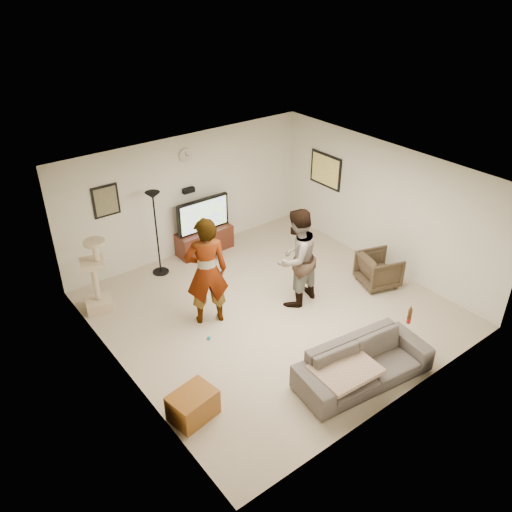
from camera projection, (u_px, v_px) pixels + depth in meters
floor at (272, 310)px, 9.24m from camera, size 5.50×5.50×0.02m
ceiling at (275, 177)px, 7.97m from camera, size 5.50×5.50×0.02m
wall_back at (187, 195)px, 10.49m from camera, size 5.50×0.04×2.50m
wall_front at (407, 331)px, 6.72m from camera, size 5.50×0.04×2.50m
wall_left at (119, 308)px, 7.16m from camera, size 0.04×5.50×2.50m
wall_right at (383, 206)px, 10.05m from camera, size 0.04×5.50×2.50m
wall_clock at (185, 155)px, 10.04m from camera, size 0.26×0.04×0.26m
wall_speaker at (189, 190)px, 10.38m from camera, size 0.25×0.10×0.10m
picture_back at (106, 201)px, 9.41m from camera, size 0.42×0.03×0.52m
picture_right at (326, 170)px, 11.01m from camera, size 0.03×0.78×0.62m
tv_stand at (205, 240)px, 10.93m from camera, size 1.20×0.45×0.50m
console_box at (212, 258)px, 10.73m from camera, size 0.40×0.30×0.07m
tv at (203, 215)px, 10.63m from camera, size 1.18×0.08×0.70m
tv_screen at (204, 216)px, 10.60m from camera, size 1.08×0.01×0.62m
floor_lamp at (157, 234)px, 9.89m from camera, size 0.32×0.32×1.71m
cat_tree at (94, 276)px, 8.92m from camera, size 0.55×0.55×1.38m
person_left at (207, 272)px, 8.50m from camera, size 0.84×0.70×1.95m
person_right at (296, 258)px, 9.00m from camera, size 1.00×0.84×1.82m
sofa at (364, 364)px, 7.58m from camera, size 2.16×1.07×0.60m
throw_blanket at (346, 369)px, 7.33m from camera, size 0.94×0.76×0.06m
beer_bottle at (409, 316)px, 7.87m from camera, size 0.06×0.06×0.25m
armchair at (379, 270)px, 9.80m from camera, size 0.88×0.87×0.64m
side_table at (193, 405)px, 7.02m from camera, size 0.68×0.56×0.41m
toy_ball at (209, 338)px, 8.51m from camera, size 0.06×0.06×0.06m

